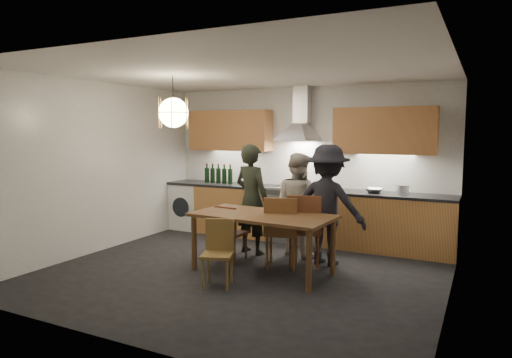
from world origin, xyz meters
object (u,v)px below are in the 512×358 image
at_px(dining_table, 262,221).
at_px(stock_pot, 402,190).
at_px(wine_bottles, 218,174).
at_px(chair_back_left, 229,229).
at_px(chair_front, 219,248).
at_px(person_right, 327,205).
at_px(person_left, 252,199).
at_px(mixing_bowl, 374,190).
at_px(person_mid, 298,204).

xyz_separation_m(dining_table, stock_pot, (1.46, 1.86, 0.28)).
bearing_deg(wine_bottles, dining_table, -45.56).
relative_size(chair_back_left, wine_bottles, 1.37).
bearing_deg(chair_front, wine_bottles, 102.03).
bearing_deg(dining_table, person_right, 53.96).
relative_size(dining_table, wine_bottles, 3.25).
bearing_deg(stock_pot, person_left, -151.94).
xyz_separation_m(dining_table, chair_back_left, (-0.66, 0.27, -0.23)).
bearing_deg(wine_bottles, person_right, -23.75).
height_order(chair_front, stock_pot, stock_pot).
xyz_separation_m(mixing_bowl, wine_bottles, (-2.83, -0.00, 0.14)).
distance_m(person_mid, person_right, 0.63).
bearing_deg(chair_front, dining_table, 48.72).
height_order(person_right, stock_pot, person_right).
relative_size(person_left, wine_bottles, 2.84).
bearing_deg(mixing_bowl, person_left, -146.91).
height_order(chair_back_left, wine_bottles, wine_bottles).
xyz_separation_m(dining_table, person_mid, (0.08, 1.05, 0.08)).
relative_size(chair_front, stock_pot, 4.26).
height_order(person_left, wine_bottles, person_left).
distance_m(chair_back_left, person_left, 0.64).
distance_m(chair_front, stock_pot, 3.10).
bearing_deg(wine_bottles, person_mid, -22.39).
distance_m(person_right, wine_bottles, 2.66).
distance_m(dining_table, mixing_bowl, 2.11).
bearing_deg(chair_front, person_mid, 59.25).
bearing_deg(person_left, chair_back_left, 93.28).
distance_m(chair_front, mixing_bowl, 2.85).
xyz_separation_m(person_right, mixing_bowl, (0.41, 1.07, 0.10)).
bearing_deg(person_right, mixing_bowl, -108.29).
height_order(chair_back_left, chair_front, chair_back_left).
xyz_separation_m(person_mid, stock_pot, (1.38, 0.80, 0.20)).
bearing_deg(chair_back_left, mixing_bowl, -132.33).
xyz_separation_m(dining_table, wine_bottles, (-1.79, 1.82, 0.39)).
xyz_separation_m(chair_back_left, wine_bottles, (-1.12, 1.55, 0.62)).
bearing_deg(person_left, stock_pot, -137.43).
bearing_deg(chair_front, chair_back_left, 93.70).
height_order(stock_pot, wine_bottles, wine_bottles).
bearing_deg(chair_front, person_right, 38.17).
xyz_separation_m(person_right, wine_bottles, (-2.42, 1.07, 0.24)).
bearing_deg(stock_pot, chair_back_left, -143.16).
bearing_deg(stock_pot, dining_table, -128.17).
distance_m(chair_back_left, person_mid, 1.12).
distance_m(person_mid, wine_bottles, 2.04).
distance_m(chair_front, wine_bottles, 2.98).
height_order(chair_back_left, mixing_bowl, mixing_bowl).
height_order(dining_table, person_right, person_right).
bearing_deg(mixing_bowl, person_right, -110.84).
xyz_separation_m(chair_back_left, mixing_bowl, (1.70, 1.56, 0.48)).
relative_size(person_right, mixing_bowl, 5.80).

